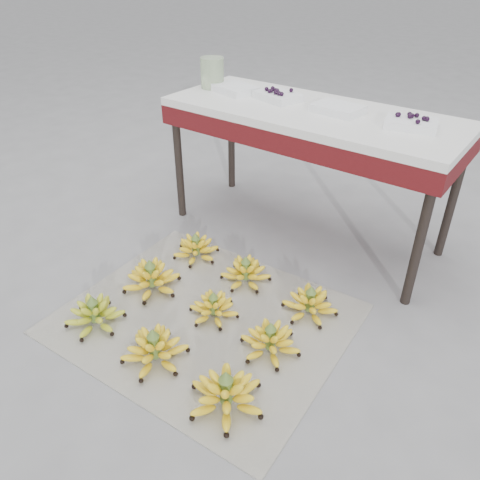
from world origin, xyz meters
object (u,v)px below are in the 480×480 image
Objects in this scene: bunch_front_right at (226,394)px; tray_left at (278,96)px; bunch_back_center at (246,273)px; tray_far_left at (235,89)px; bunch_back_left at (196,249)px; glass_jar at (212,73)px; bunch_front_left at (95,314)px; bunch_mid_left at (151,279)px; bunch_mid_center at (214,308)px; vendor_table at (311,125)px; bunch_front_center at (155,349)px; newspaper_mat at (205,319)px; bunch_back_right at (310,304)px; tray_right at (338,109)px; tray_far_right at (411,123)px; bunch_mid_right at (270,341)px.

tray_left is (-0.64, 1.30, 0.71)m from bunch_front_right.
tray_far_left is (-0.53, 0.61, 0.71)m from bunch_back_center.
glass_jar is at bearing 135.02° from bunch_back_left.
bunch_front_left is 1.13× the size of bunch_back_left.
bunch_back_center is 1.08m from tray_far_left.
bunch_mid_left is at bearing -73.71° from bunch_back_left.
bunch_front_left is 0.54m from bunch_mid_center.
bunch_front_center is at bearing -88.77° from vendor_table.
bunch_front_center reaches higher than bunch_mid_center.
bunch_back_right reaches higher than newspaper_mat.
newspaper_mat is 4.88× the size of tray_right.
bunch_front_left is at bearing -110.46° from tray_right.
tray_far_right is (0.50, 0.62, 0.72)m from bunch_back_center.
bunch_back_left is (-0.37, 0.36, 0.06)m from newspaper_mat.
tray_far_right is (0.48, 0.96, 0.77)m from newspaper_mat.
vendor_table reaches higher than bunch_mid_left.
tray_left reaches higher than vendor_table.
tray_far_left is 1.02m from tray_far_right.
tray_left is at bearing 91.32° from bunch_back_center.
tray_far_left is (-0.17, 1.28, 0.71)m from bunch_front_left.
vendor_table is 6.12× the size of tray_right.
bunch_back_right is at bearing -30.42° from glass_jar.
bunch_back_left is 0.74m from bunch_back_right.
vendor_table is at bearing 110.40° from bunch_front_right.
bunch_mid_right reaches higher than newspaper_mat.
tray_far_right is at bearing -0.78° from tray_left.
bunch_front_left is 1.36× the size of tray_right.
tray_left is 0.37m from tray_right.
tray_left reaches higher than tray_right.
bunch_front_left is at bearing -95.00° from tray_left.
vendor_table is at bearing 50.02° from bunch_front_left.
tray_right is (0.37, -0.01, -0.00)m from tray_left.
vendor_table reaches higher than bunch_back_center.
bunch_front_right is at bearing -24.29° from bunch_front_left.
bunch_front_right is 1.45m from vendor_table.
tray_right is at bearing 113.77° from bunch_back_right.
tray_far_right is at bearing 84.11° from bunch_front_center.
bunch_back_right is at bearing 93.26° from bunch_front_right.
tray_right is (0.08, 0.93, 0.72)m from bunch_mid_center.
bunch_mid_left reaches higher than bunch_mid_center.
bunch_front_center is 0.22× the size of vendor_table.
tray_far_left is (-0.18, 0.60, 0.71)m from bunch_back_left.
bunch_front_left reaches higher than bunch_back_left.
bunch_mid_center is 0.91× the size of bunch_back_center.
bunch_back_center is 0.96m from tray_right.
bunch_front_right is 0.81m from bunch_mid_left.
vendor_table is 0.70m from glass_jar.
vendor_table is at bearing 74.81° from bunch_back_left.
newspaper_mat is 1.46m from glass_jar.
bunch_mid_center is 1.26m from tray_far_right.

